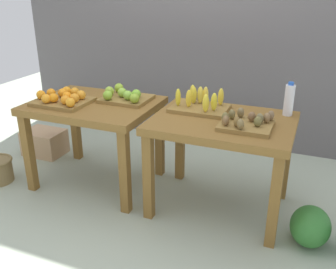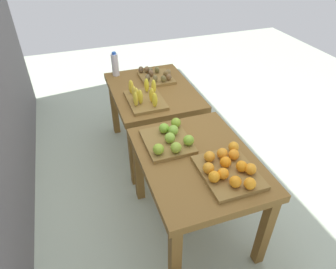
{
  "view_description": "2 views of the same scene",
  "coord_description": "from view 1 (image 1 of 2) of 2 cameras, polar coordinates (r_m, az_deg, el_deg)",
  "views": [
    {
      "loc": [
        1.17,
        -2.61,
        1.72
      ],
      "look_at": [
        0.1,
        0.05,
        0.54
      ],
      "focal_mm": 40.61,
      "sensor_mm": 36.0,
      "label": 1
    },
    {
      "loc": [
        -2.03,
        0.74,
        2.15
      ],
      "look_at": [
        0.06,
        0.01,
        0.53
      ],
      "focal_mm": 32.05,
      "sensor_mm": 36.0,
      "label": 2
    }
  ],
  "objects": [
    {
      "name": "banana_crate",
      "position": [
        3.02,
        4.78,
        4.57
      ],
      "size": [
        0.44,
        0.32,
        0.17
      ],
      "color": "olive",
      "rests_on": "display_table_right"
    },
    {
      "name": "kiwi_bin",
      "position": [
        2.71,
        11.63,
        1.76
      ],
      "size": [
        0.36,
        0.32,
        0.1
      ],
      "color": "olive",
      "rests_on": "display_table_right"
    },
    {
      "name": "apple_bin",
      "position": [
        3.26,
        -6.54,
        5.72
      ],
      "size": [
        0.41,
        0.35,
        0.11
      ],
      "color": "olive",
      "rests_on": "display_table_left"
    },
    {
      "name": "ground_plane",
      "position": [
        3.33,
        -1.93,
        -8.71
      ],
      "size": [
        8.0,
        8.0,
        0.0
      ],
      "primitive_type": "plane",
      "color": "#A7B49E"
    },
    {
      "name": "back_wall",
      "position": [
        4.13,
        5.82,
        19.19
      ],
      "size": [
        4.4,
        0.12,
        3.0
      ],
      "primitive_type": "cube",
      "color": "#5D595B",
      "rests_on": "ground_plane"
    },
    {
      "name": "orange_bin",
      "position": [
        3.28,
        -15.49,
        5.21
      ],
      "size": [
        0.45,
        0.37,
        0.11
      ],
      "color": "olive",
      "rests_on": "display_table_left"
    },
    {
      "name": "cardboard_produce_box",
      "position": [
        4.19,
        -18.03,
        -1.12
      ],
      "size": [
        0.4,
        0.3,
        0.26
      ],
      "primitive_type": "cube",
      "color": "tan",
      "rests_on": "ground_plane"
    },
    {
      "name": "display_table_left",
      "position": [
        3.31,
        -10.99,
        2.94
      ],
      "size": [
        1.04,
        0.8,
        0.75
      ],
      "color": "brown",
      "rests_on": "ground_plane"
    },
    {
      "name": "display_table_right",
      "position": [
        2.88,
        8.14,
        0.2
      ],
      "size": [
        1.04,
        0.8,
        0.75
      ],
      "color": "brown",
      "rests_on": "ground_plane"
    },
    {
      "name": "watermelon_pile",
      "position": [
        2.87,
        23.48,
        -13.36
      ],
      "size": [
        0.64,
        0.38,
        0.27
      ],
      "color": "#29683C",
      "rests_on": "ground_plane"
    },
    {
      "name": "water_bottle",
      "position": [
        3.01,
        17.71,
        4.99
      ],
      "size": [
        0.07,
        0.07,
        0.26
      ],
      "color": "silver",
      "rests_on": "display_table_right"
    }
  ]
}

